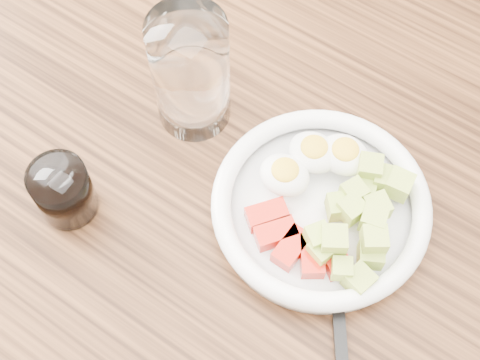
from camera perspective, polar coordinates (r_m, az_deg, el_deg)
The scene contains 6 objects.
ground at distance 1.51m, azimuth 0.10°, elevation -14.36°, with size 4.00×4.00×0.00m, color brown.
dining_table at distance 0.86m, azimuth 0.17°, elevation -4.74°, with size 1.50×0.90×0.77m.
bowl at distance 0.75m, azimuth 7.05°, elevation -2.04°, with size 0.25×0.25×0.06m.
fork at distance 0.72m, azimuth 8.63°, elevation -14.47°, with size 0.12×0.17×0.01m.
water_glass at distance 0.77m, azimuth -4.23°, elevation 9.09°, with size 0.09×0.09×0.16m, color white.
coffee_glass at distance 0.76m, azimuth -14.82°, elevation -0.93°, with size 0.07×0.07×0.07m.
Camera 1 is at (0.18, -0.27, 1.47)m, focal length 50.00 mm.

